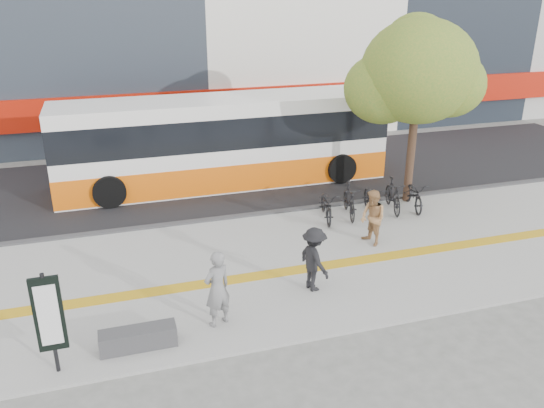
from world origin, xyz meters
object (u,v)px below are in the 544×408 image
object	(u,v)px
pedestrian_tan	(373,218)
pedestrian_dark	(314,259)
signboard	(49,316)
street_tree	(416,73)
seated_woman	(217,289)
bus	(224,144)
bench	(138,338)

from	to	relation	value
pedestrian_tan	pedestrian_dark	size ratio (longest dim) A/B	1.00
signboard	street_tree	distance (m)	13.40
signboard	seated_woman	bearing A→B (deg)	11.10
signboard	street_tree	size ratio (longest dim) A/B	0.35
signboard	pedestrian_tan	size ratio (longest dim) A/B	1.32
bus	pedestrian_dark	size ratio (longest dim) A/B	7.43
street_tree	pedestrian_dark	xyz separation A→B (m)	(-5.37, -4.85, -3.60)
bench	pedestrian_tan	size ratio (longest dim) A/B	0.96
street_tree	pedestrian_tan	bearing A→B (deg)	-133.51
bench	street_tree	size ratio (longest dim) A/B	0.25
street_tree	pedestrian_dark	size ratio (longest dim) A/B	3.79
street_tree	bus	bearing A→B (deg)	147.33
seated_woman	signboard	bearing A→B (deg)	-12.86
street_tree	pedestrian_tan	distance (m)	5.43
pedestrian_dark	bus	bearing A→B (deg)	-10.31
bus	bench	bearing A→B (deg)	-112.62
bus	pedestrian_dark	world-z (taller)	bus
pedestrian_dark	bench	bearing A→B (deg)	92.05
street_tree	pedestrian_dark	world-z (taller)	street_tree
bench	bus	distance (m)	10.59
street_tree	pedestrian_dark	distance (m)	8.08
pedestrian_dark	seated_woman	bearing A→B (deg)	94.40
signboard	pedestrian_dark	world-z (taller)	signboard
bus	seated_woman	world-z (taller)	bus
pedestrian_dark	street_tree	bearing A→B (deg)	-60.70
signboard	street_tree	world-z (taller)	street_tree
bench	seated_woman	size ratio (longest dim) A/B	0.88
bus	pedestrian_dark	bearing A→B (deg)	-87.51
street_tree	seated_woman	xyz separation A→B (m)	(-7.98, -5.66, -3.52)
bench	pedestrian_dark	xyz separation A→B (m)	(4.41, 1.17, 0.61)
bench	seated_woman	distance (m)	1.96
bench	pedestrian_dark	size ratio (longest dim) A/B	0.96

